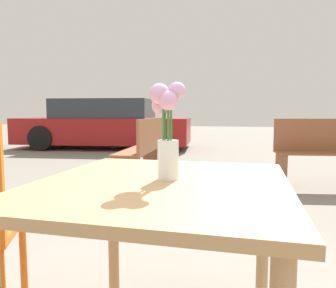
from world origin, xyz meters
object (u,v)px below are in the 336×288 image
Objects in this scene: parked_car at (105,125)px; flower_vase at (167,128)px; table_front at (163,211)px; bench_middle at (335,152)px; bench_near at (147,148)px.

flower_vase is at bearing -64.77° from parked_car.
parked_car is at bearing 115.10° from table_front.
table_front is 0.61× the size of bench_middle.
bench_middle is (1.35, 3.27, -0.16)m from table_front.
table_front is 2.78× the size of flower_vase.
bench_middle is 0.33× the size of parked_car.
parked_car reaches higher than table_front.
flower_vase is 0.22× the size of bench_middle.
bench_near and bench_middle have the same top height.
table_front is 0.27m from flower_vase.
bench_near is at bearing 107.41° from table_front.
table_front is 0.20× the size of parked_car.
bench_near is 2.34m from bench_middle.
bench_middle is (2.34, 0.14, -0.01)m from bench_near.
parked_car reaches higher than flower_vase.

